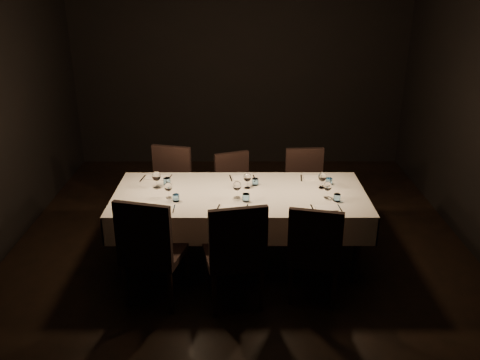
{
  "coord_description": "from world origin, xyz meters",
  "views": [
    {
      "loc": [
        -0.01,
        -4.65,
        2.8
      ],
      "look_at": [
        0.0,
        0.0,
        0.9
      ],
      "focal_mm": 38.0,
      "sensor_mm": 36.0,
      "label": 1
    }
  ],
  "objects_px": {
    "chair_near_left": "(151,247)",
    "chair_near_right": "(315,249)",
    "chair_far_left": "(169,185)",
    "dining_table": "(240,200)",
    "chair_far_right": "(305,185)",
    "chair_near_center": "(235,251)",
    "chair_far_center": "(235,186)"
  },
  "relations": [
    {
      "from": "dining_table",
      "to": "chair_far_right",
      "type": "bearing_deg",
      "value": 46.64
    },
    {
      "from": "chair_near_center",
      "to": "chair_far_right",
      "type": "distance_m",
      "value": 1.81
    },
    {
      "from": "chair_far_left",
      "to": "chair_far_center",
      "type": "bearing_deg",
      "value": 19.24
    },
    {
      "from": "chair_near_right",
      "to": "chair_near_left",
      "type": "bearing_deg",
      "value": 14.13
    },
    {
      "from": "chair_near_center",
      "to": "chair_far_right",
      "type": "height_order",
      "value": "chair_near_center"
    },
    {
      "from": "chair_near_right",
      "to": "chair_far_right",
      "type": "distance_m",
      "value": 1.54
    },
    {
      "from": "chair_far_left",
      "to": "chair_far_center",
      "type": "height_order",
      "value": "chair_far_left"
    },
    {
      "from": "dining_table",
      "to": "chair_near_left",
      "type": "distance_m",
      "value": 1.1
    },
    {
      "from": "chair_far_right",
      "to": "chair_near_right",
      "type": "bearing_deg",
      "value": -97.52
    },
    {
      "from": "dining_table",
      "to": "chair_near_center",
      "type": "height_order",
      "value": "chair_near_center"
    },
    {
      "from": "chair_near_left",
      "to": "chair_far_left",
      "type": "height_order",
      "value": "chair_near_left"
    },
    {
      "from": "chair_far_center",
      "to": "chair_far_right",
      "type": "height_order",
      "value": "chair_far_right"
    },
    {
      "from": "chair_far_left",
      "to": "chair_near_right",
      "type": "bearing_deg",
      "value": -31.31
    },
    {
      "from": "chair_near_left",
      "to": "chair_near_center",
      "type": "height_order",
      "value": "chair_near_left"
    },
    {
      "from": "chair_near_left",
      "to": "chair_far_right",
      "type": "bearing_deg",
      "value": -120.38
    },
    {
      "from": "chair_far_left",
      "to": "chair_far_right",
      "type": "height_order",
      "value": "chair_far_left"
    },
    {
      "from": "dining_table",
      "to": "chair_far_right",
      "type": "relative_size",
      "value": 2.73
    },
    {
      "from": "chair_far_right",
      "to": "chair_far_left",
      "type": "bearing_deg",
      "value": 177.79
    },
    {
      "from": "chair_near_left",
      "to": "chair_near_right",
      "type": "distance_m",
      "value": 1.45
    },
    {
      "from": "chair_near_right",
      "to": "chair_near_center",
      "type": "bearing_deg",
      "value": 19.74
    },
    {
      "from": "chair_near_left",
      "to": "chair_far_right",
      "type": "xyz_separation_m",
      "value": [
        1.55,
        1.56,
        -0.06
      ]
    },
    {
      "from": "chair_near_right",
      "to": "chair_far_left",
      "type": "distance_m",
      "value": 2.1
    },
    {
      "from": "dining_table",
      "to": "chair_far_right",
      "type": "height_order",
      "value": "chair_far_right"
    },
    {
      "from": "chair_far_center",
      "to": "chair_far_right",
      "type": "xyz_separation_m",
      "value": [
        0.83,
        -0.03,
        0.03
      ]
    },
    {
      "from": "dining_table",
      "to": "chair_near_right",
      "type": "bearing_deg",
      "value": -47.62
    },
    {
      "from": "dining_table",
      "to": "chair_far_center",
      "type": "bearing_deg",
      "value": 94.24
    },
    {
      "from": "dining_table",
      "to": "chair_near_right",
      "type": "height_order",
      "value": "chair_near_right"
    },
    {
      "from": "dining_table",
      "to": "chair_far_left",
      "type": "bearing_deg",
      "value": 137.05
    },
    {
      "from": "chair_near_left",
      "to": "chair_far_center",
      "type": "height_order",
      "value": "chair_near_left"
    },
    {
      "from": "dining_table",
      "to": "chair_far_left",
      "type": "distance_m",
      "value": 1.13
    },
    {
      "from": "chair_near_center",
      "to": "chair_far_center",
      "type": "height_order",
      "value": "chair_near_center"
    },
    {
      "from": "chair_near_left",
      "to": "chair_far_left",
      "type": "relative_size",
      "value": 1.09
    }
  ]
}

